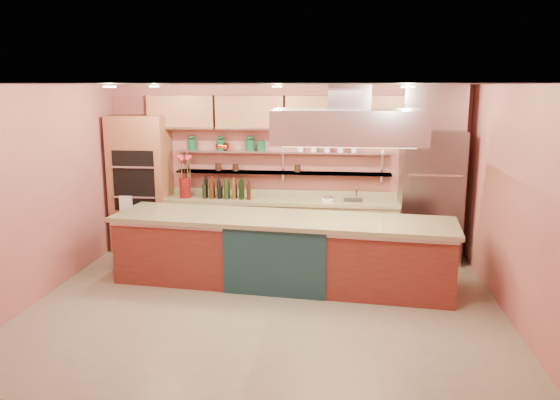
# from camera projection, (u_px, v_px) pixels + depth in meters

# --- Properties ---
(floor) EXTENTS (6.00, 5.00, 0.02)m
(floor) POSITION_uv_depth(u_px,v_px,m) (266.00, 304.00, 7.12)
(floor) COLOR gray
(floor) RESTS_ON ground
(ceiling) EXTENTS (6.00, 5.00, 0.02)m
(ceiling) POSITION_uv_depth(u_px,v_px,m) (265.00, 84.00, 6.55)
(ceiling) COLOR black
(ceiling) RESTS_ON wall_back
(wall_back) EXTENTS (6.00, 0.04, 2.80)m
(wall_back) POSITION_uv_depth(u_px,v_px,m) (286.00, 169.00, 9.26)
(wall_back) COLOR #B86257
(wall_back) RESTS_ON floor
(wall_front) EXTENTS (6.00, 0.04, 2.80)m
(wall_front) POSITION_uv_depth(u_px,v_px,m) (222.00, 260.00, 4.40)
(wall_front) COLOR #B86257
(wall_front) RESTS_ON floor
(wall_left) EXTENTS (0.04, 5.00, 2.80)m
(wall_left) POSITION_uv_depth(u_px,v_px,m) (40.00, 193.00, 7.17)
(wall_left) COLOR #B86257
(wall_left) RESTS_ON floor
(wall_right) EXTENTS (0.04, 5.00, 2.80)m
(wall_right) POSITION_uv_depth(u_px,v_px,m) (515.00, 204.00, 6.49)
(wall_right) COLOR #B86257
(wall_right) RESTS_ON floor
(oven_stack) EXTENTS (0.95, 0.64, 2.30)m
(oven_stack) POSITION_uv_depth(u_px,v_px,m) (141.00, 183.00, 9.28)
(oven_stack) COLOR #9C5C38
(oven_stack) RESTS_ON floor
(refrigerator) EXTENTS (0.95, 0.72, 2.10)m
(refrigerator) POSITION_uv_depth(u_px,v_px,m) (430.00, 196.00, 8.72)
(refrigerator) COLOR slate
(refrigerator) RESTS_ON floor
(back_counter) EXTENTS (3.84, 0.64, 0.93)m
(back_counter) POSITION_uv_depth(u_px,v_px,m) (281.00, 226.00, 9.17)
(back_counter) COLOR #9E845F
(back_counter) RESTS_ON floor
(wall_shelf_lower) EXTENTS (3.60, 0.26, 0.03)m
(wall_shelf_lower) POSITION_uv_depth(u_px,v_px,m) (283.00, 173.00, 9.15)
(wall_shelf_lower) COLOR silver
(wall_shelf_lower) RESTS_ON wall_back
(wall_shelf_upper) EXTENTS (3.60, 0.26, 0.03)m
(wall_shelf_upper) POSITION_uv_depth(u_px,v_px,m) (283.00, 152.00, 9.08)
(wall_shelf_upper) COLOR silver
(wall_shelf_upper) RESTS_ON wall_back
(upper_cabinets) EXTENTS (4.60, 0.36, 0.55)m
(upper_cabinets) POSITION_uv_depth(u_px,v_px,m) (285.00, 113.00, 8.89)
(upper_cabinets) COLOR #9C5C38
(upper_cabinets) RESTS_ON wall_back
(range_hood) EXTENTS (2.00, 1.00, 0.45)m
(range_hood) POSITION_uv_depth(u_px,v_px,m) (349.00, 126.00, 7.26)
(range_hood) COLOR silver
(range_hood) RESTS_ON ceiling
(ceiling_downlights) EXTENTS (4.00, 2.80, 0.02)m
(ceiling_downlights) POSITION_uv_depth(u_px,v_px,m) (267.00, 87.00, 6.75)
(ceiling_downlights) COLOR #FFE5A5
(ceiling_downlights) RESTS_ON ceiling
(island) EXTENTS (4.76, 1.46, 0.98)m
(island) POSITION_uv_depth(u_px,v_px,m) (282.00, 251.00, 7.73)
(island) COLOR maroon
(island) RESTS_ON floor
(flower_vase) EXTENTS (0.25, 0.25, 0.34)m
(flower_vase) POSITION_uv_depth(u_px,v_px,m) (185.00, 188.00, 9.17)
(flower_vase) COLOR maroon
(flower_vase) RESTS_ON back_counter
(oil_bottle_cluster) EXTENTS (0.90, 0.42, 0.28)m
(oil_bottle_cluster) POSITION_uv_depth(u_px,v_px,m) (227.00, 190.00, 9.10)
(oil_bottle_cluster) COLOR black
(oil_bottle_cluster) RESTS_ON back_counter
(kitchen_scale) EXTENTS (0.20, 0.17, 0.10)m
(kitchen_scale) POSITION_uv_depth(u_px,v_px,m) (328.00, 198.00, 8.93)
(kitchen_scale) COLOR silver
(kitchen_scale) RESTS_ON back_counter
(bar_faucet) EXTENTS (0.04, 0.04, 0.24)m
(bar_faucet) POSITION_uv_depth(u_px,v_px,m) (356.00, 193.00, 8.96)
(bar_faucet) COLOR silver
(bar_faucet) RESTS_ON back_counter
(copper_kettle) EXTENTS (0.21, 0.21, 0.13)m
(copper_kettle) POSITION_uv_depth(u_px,v_px,m) (225.00, 146.00, 9.18)
(copper_kettle) COLOR #B44329
(copper_kettle) RESTS_ON wall_shelf_upper
(green_canister) EXTENTS (0.15, 0.15, 0.17)m
(green_canister) POSITION_uv_depth(u_px,v_px,m) (261.00, 146.00, 9.10)
(green_canister) COLOR #0F4627
(green_canister) RESTS_ON wall_shelf_upper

